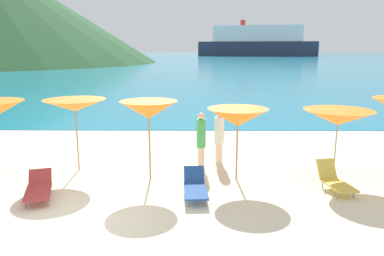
{
  "coord_description": "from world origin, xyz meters",
  "views": [
    {
      "loc": [
        2.57,
        -7.79,
        3.91
      ],
      "look_at": [
        2.43,
        4.83,
        1.2
      ],
      "focal_mm": 34.39,
      "sensor_mm": 36.0,
      "label": 1
    }
  ],
  "objects_px": {
    "lounge_chair_0": "(195,186)",
    "umbrella_3": "(75,105)",
    "cruise_ship": "(257,43)",
    "umbrella_6": "(338,118)",
    "lounge_chair_4": "(335,180)",
    "lounge_chair_3": "(39,188)",
    "beachgoer_1": "(201,138)",
    "beachgoer_3": "(219,135)",
    "umbrella_4": "(149,110)",
    "umbrella_5": "(238,118)"
  },
  "relations": [
    {
      "from": "umbrella_5",
      "to": "lounge_chair_4",
      "type": "bearing_deg",
      "value": -18.3
    },
    {
      "from": "umbrella_4",
      "to": "beachgoer_3",
      "type": "bearing_deg",
      "value": 36.74
    },
    {
      "from": "lounge_chair_3",
      "to": "beachgoer_3",
      "type": "height_order",
      "value": "beachgoer_3"
    },
    {
      "from": "beachgoer_1",
      "to": "cruise_ship",
      "type": "relative_size",
      "value": 0.03
    },
    {
      "from": "umbrella_6",
      "to": "lounge_chair_0",
      "type": "bearing_deg",
      "value": -159.26
    },
    {
      "from": "lounge_chair_3",
      "to": "lounge_chair_4",
      "type": "height_order",
      "value": "lounge_chair_4"
    },
    {
      "from": "umbrella_5",
      "to": "beachgoer_3",
      "type": "height_order",
      "value": "umbrella_5"
    },
    {
      "from": "lounge_chair_3",
      "to": "beachgoer_3",
      "type": "distance_m",
      "value": 5.97
    },
    {
      "from": "umbrella_4",
      "to": "beachgoer_3",
      "type": "xyz_separation_m",
      "value": [
        2.21,
        1.65,
        -1.15
      ]
    },
    {
      "from": "umbrella_3",
      "to": "umbrella_4",
      "type": "distance_m",
      "value": 2.62
    },
    {
      "from": "lounge_chair_0",
      "to": "umbrella_4",
      "type": "bearing_deg",
      "value": 131.95
    },
    {
      "from": "umbrella_3",
      "to": "lounge_chair_0",
      "type": "distance_m",
      "value": 4.83
    },
    {
      "from": "umbrella_6",
      "to": "lounge_chair_4",
      "type": "xyz_separation_m",
      "value": [
        -0.4,
        -1.14,
        -1.57
      ]
    },
    {
      "from": "lounge_chair_0",
      "to": "umbrella_3",
      "type": "bearing_deg",
      "value": 146.35
    },
    {
      "from": "lounge_chair_3",
      "to": "beachgoer_1",
      "type": "xyz_separation_m",
      "value": [
        4.37,
        2.65,
        0.72
      ]
    },
    {
      "from": "umbrella_5",
      "to": "lounge_chair_0",
      "type": "height_order",
      "value": "umbrella_5"
    },
    {
      "from": "umbrella_3",
      "to": "lounge_chair_0",
      "type": "bearing_deg",
      "value": -29.97
    },
    {
      "from": "umbrella_3",
      "to": "umbrella_6",
      "type": "xyz_separation_m",
      "value": [
        8.19,
        -0.58,
        -0.27
      ]
    },
    {
      "from": "umbrella_6",
      "to": "lounge_chair_4",
      "type": "height_order",
      "value": "umbrella_6"
    },
    {
      "from": "umbrella_3",
      "to": "lounge_chair_3",
      "type": "relative_size",
      "value": 1.36
    },
    {
      "from": "lounge_chair_0",
      "to": "beachgoer_1",
      "type": "relative_size",
      "value": 0.82
    },
    {
      "from": "beachgoer_3",
      "to": "lounge_chair_3",
      "type": "bearing_deg",
      "value": 4.29
    },
    {
      "from": "lounge_chair_4",
      "to": "lounge_chair_3",
      "type": "bearing_deg",
      "value": 174.1
    },
    {
      "from": "umbrella_5",
      "to": "umbrella_4",
      "type": "bearing_deg",
      "value": -179.28
    },
    {
      "from": "umbrella_4",
      "to": "cruise_ship",
      "type": "bearing_deg",
      "value": 79.98
    },
    {
      "from": "lounge_chair_0",
      "to": "cruise_ship",
      "type": "relative_size",
      "value": 0.02
    },
    {
      "from": "umbrella_5",
      "to": "beachgoer_3",
      "type": "distance_m",
      "value": 1.91
    },
    {
      "from": "umbrella_6",
      "to": "beachgoer_1",
      "type": "height_order",
      "value": "umbrella_6"
    },
    {
      "from": "beachgoer_3",
      "to": "umbrella_3",
      "type": "bearing_deg",
      "value": -18.64
    },
    {
      "from": "beachgoer_3",
      "to": "cruise_ship",
      "type": "bearing_deg",
      "value": -127.57
    },
    {
      "from": "lounge_chair_3",
      "to": "lounge_chair_4",
      "type": "bearing_deg",
      "value": -13.04
    },
    {
      "from": "lounge_chair_0",
      "to": "lounge_chair_3",
      "type": "relative_size",
      "value": 0.9
    },
    {
      "from": "lounge_chair_4",
      "to": "beachgoer_3",
      "type": "bearing_deg",
      "value": 130.6
    },
    {
      "from": "beachgoer_1",
      "to": "beachgoer_3",
      "type": "bearing_deg",
      "value": 135.65
    },
    {
      "from": "umbrella_4",
      "to": "beachgoer_1",
      "type": "height_order",
      "value": "umbrella_4"
    },
    {
      "from": "umbrella_6",
      "to": "cruise_ship",
      "type": "bearing_deg",
      "value": 81.49
    },
    {
      "from": "umbrella_6",
      "to": "lounge_chair_3",
      "type": "bearing_deg",
      "value": -167.99
    },
    {
      "from": "umbrella_3",
      "to": "umbrella_6",
      "type": "bearing_deg",
      "value": -4.07
    },
    {
      "from": "cruise_ship",
      "to": "umbrella_6",
      "type": "bearing_deg",
      "value": -89.13
    },
    {
      "from": "umbrella_3",
      "to": "lounge_chair_0",
      "type": "relative_size",
      "value": 1.52
    },
    {
      "from": "lounge_chair_4",
      "to": "beachgoer_1",
      "type": "distance_m",
      "value": 4.29
    },
    {
      "from": "lounge_chair_0",
      "to": "cruise_ship",
      "type": "bearing_deg",
      "value": 76.73
    },
    {
      "from": "umbrella_5",
      "to": "beachgoer_3",
      "type": "bearing_deg",
      "value": 105.12
    },
    {
      "from": "beachgoer_1",
      "to": "beachgoer_3",
      "type": "distance_m",
      "value": 0.82
    },
    {
      "from": "umbrella_3",
      "to": "beachgoer_3",
      "type": "distance_m",
      "value": 4.88
    },
    {
      "from": "beachgoer_1",
      "to": "beachgoer_3",
      "type": "xyz_separation_m",
      "value": [
        0.63,
        0.52,
        -0.02
      ]
    },
    {
      "from": "umbrella_3",
      "to": "beachgoer_3",
      "type": "xyz_separation_m",
      "value": [
        4.68,
        0.78,
        -1.15
      ]
    },
    {
      "from": "lounge_chair_0",
      "to": "beachgoer_1",
      "type": "bearing_deg",
      "value": 81.93
    },
    {
      "from": "umbrella_6",
      "to": "cruise_ship",
      "type": "height_order",
      "value": "cruise_ship"
    },
    {
      "from": "beachgoer_1",
      "to": "beachgoer_3",
      "type": "relative_size",
      "value": 1.0
    }
  ]
}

